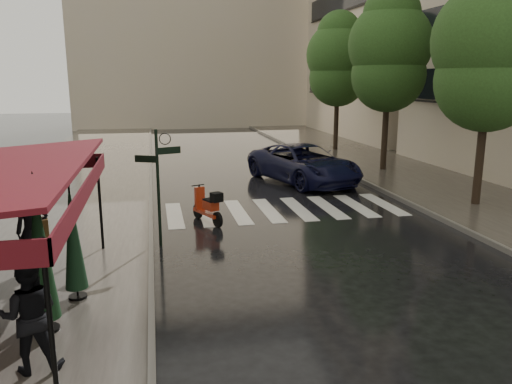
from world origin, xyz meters
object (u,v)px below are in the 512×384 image
object	(u,v)px
pedestrian_with_umbrella	(29,197)
pedestrian_terrace	(29,315)
parked_car	(303,164)
parasol_front	(40,249)
parasol_back	(73,237)
scooter	(208,207)

from	to	relation	value
pedestrian_with_umbrella	pedestrian_terrace	xyz separation A→B (m)	(0.82, -4.14, -0.83)
parked_car	parasol_front	distance (m)	14.40
pedestrian_with_umbrella	parasol_back	distance (m)	2.04
pedestrian_terrace	scooter	size ratio (longest dim) A/B	1.11
parasol_back	parked_car	bearing A→B (deg)	53.31
parasol_front	scooter	bearing A→B (deg)	61.39
pedestrian_terrace	parked_car	size ratio (longest dim) A/B	0.30
scooter	parasol_back	bearing A→B (deg)	-145.28
parked_car	parasol_front	xyz separation A→B (m)	(-8.19, -11.82, 0.78)
pedestrian_terrace	scooter	world-z (taller)	pedestrian_terrace
pedestrian_with_umbrella	scooter	bearing A→B (deg)	24.65
pedestrian_terrace	parked_car	xyz separation A→B (m)	(8.15, 13.04, -0.19)
scooter	parked_car	xyz separation A→B (m)	(4.70, 5.43, 0.30)
scooter	parasol_front	bearing A→B (deg)	-142.23
pedestrian_with_umbrella	pedestrian_terrace	size ratio (longest dim) A/B	1.47
pedestrian_with_umbrella	parasol_front	bearing A→B (deg)	-89.66
parasol_front	parasol_back	bearing A→B (deg)	75.53
parked_car	pedestrian_with_umbrella	bearing A→B (deg)	-152.91
pedestrian_with_umbrella	parasol_front	world-z (taller)	parasol_front
pedestrian_terrace	parked_car	bearing A→B (deg)	-125.52
pedestrian_terrace	parasol_back	bearing A→B (deg)	-100.03
pedestrian_with_umbrella	parked_car	xyz separation A→B (m)	(8.97, 8.90, -1.02)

